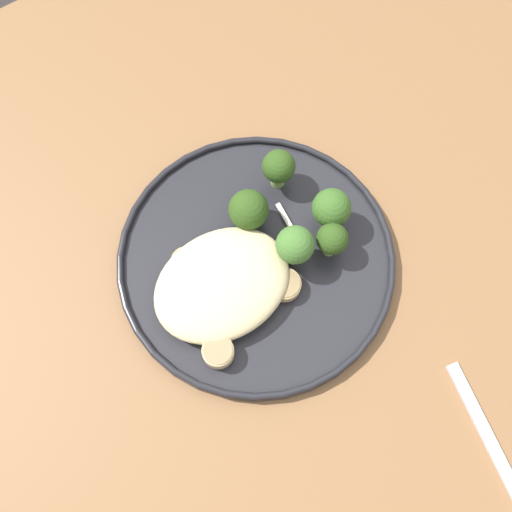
% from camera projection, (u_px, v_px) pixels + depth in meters
% --- Properties ---
extents(ground, '(6.00, 6.00, 0.00)m').
position_uv_depth(ground, '(279.00, 386.00, 1.34)').
color(ground, '#2D2B28').
extents(wooden_dining_table, '(1.40, 1.00, 0.74)m').
position_uv_depth(wooden_dining_table, '(299.00, 300.00, 0.72)').
color(wooden_dining_table, brown).
rests_on(wooden_dining_table, ground).
extents(dinner_plate, '(0.29, 0.29, 0.02)m').
position_uv_depth(dinner_plate, '(256.00, 260.00, 0.65)').
color(dinner_plate, '#232328').
rests_on(dinner_plate, wooden_dining_table).
extents(noodle_bed, '(0.14, 0.11, 0.03)m').
position_uv_depth(noodle_bed, '(222.00, 284.00, 0.62)').
color(noodle_bed, beige).
rests_on(noodle_bed, dinner_plate).
extents(seared_scallop_center_golden, '(0.02, 0.02, 0.02)m').
position_uv_depth(seared_scallop_center_golden, '(183.00, 315.00, 0.61)').
color(seared_scallop_center_golden, '#DBB77A').
rests_on(seared_scallop_center_golden, dinner_plate).
extents(seared_scallop_tiny_bay, '(0.03, 0.03, 0.01)m').
position_uv_depth(seared_scallop_tiny_bay, '(212.00, 294.00, 0.62)').
color(seared_scallop_tiny_bay, '#DBB77A').
rests_on(seared_scallop_tiny_bay, dinner_plate).
extents(seared_scallop_right_edge, '(0.03, 0.03, 0.01)m').
position_uv_depth(seared_scallop_right_edge, '(252.00, 278.00, 0.63)').
color(seared_scallop_right_edge, '#E5C689').
rests_on(seared_scallop_right_edge, dinner_plate).
extents(seared_scallop_left_edge, '(0.03, 0.03, 0.01)m').
position_uv_depth(seared_scallop_left_edge, '(243.00, 296.00, 0.62)').
color(seared_scallop_left_edge, '#DBB77A').
rests_on(seared_scallop_left_edge, dinner_plate).
extents(seared_scallop_front_small, '(0.03, 0.03, 0.01)m').
position_uv_depth(seared_scallop_front_small, '(284.00, 283.00, 0.62)').
color(seared_scallop_front_small, '#DBB77A').
rests_on(seared_scallop_front_small, dinner_plate).
extents(seared_scallop_rear_pale, '(0.03, 0.03, 0.02)m').
position_uv_depth(seared_scallop_rear_pale, '(218.00, 352.00, 0.60)').
color(seared_scallop_rear_pale, '#E5C689').
rests_on(seared_scallop_rear_pale, dinner_plate).
extents(seared_scallop_large_seared, '(0.03, 0.03, 0.01)m').
position_uv_depth(seared_scallop_large_seared, '(186.00, 262.00, 0.63)').
color(seared_scallop_large_seared, '#DBB77A').
rests_on(seared_scallop_large_seared, dinner_plate).
extents(broccoli_floret_split_head, '(0.03, 0.03, 0.05)m').
position_uv_depth(broccoli_floret_split_head, '(332.00, 240.00, 0.62)').
color(broccoli_floret_split_head, '#89A356').
rests_on(broccoli_floret_split_head, dinner_plate).
extents(broccoli_floret_near_rim, '(0.04, 0.04, 0.06)m').
position_uv_depth(broccoli_floret_near_rim, '(293.00, 246.00, 0.61)').
color(broccoli_floret_near_rim, '#89A356').
rests_on(broccoli_floret_near_rim, dinner_plate).
extents(broccoli_floret_right_tilted, '(0.04, 0.04, 0.05)m').
position_uv_depth(broccoli_floret_right_tilted, '(279.00, 168.00, 0.64)').
color(broccoli_floret_right_tilted, '#89A356').
rests_on(broccoli_floret_right_tilted, dinner_plate).
extents(broccoli_floret_tall_stalk, '(0.04, 0.04, 0.05)m').
position_uv_depth(broccoli_floret_tall_stalk, '(249.00, 210.00, 0.63)').
color(broccoli_floret_tall_stalk, '#89A356').
rests_on(broccoli_floret_tall_stalk, dinner_plate).
extents(broccoli_floret_rear_charred, '(0.04, 0.04, 0.06)m').
position_uv_depth(broccoli_floret_rear_charred, '(331.00, 208.00, 0.62)').
color(broccoli_floret_rear_charred, '#89A356').
rests_on(broccoli_floret_rear_charred, dinner_plate).
extents(onion_sliver_pale_crescent, '(0.01, 0.05, 0.00)m').
position_uv_depth(onion_sliver_pale_crescent, '(288.00, 223.00, 0.65)').
color(onion_sliver_pale_crescent, silver).
rests_on(onion_sliver_pale_crescent, dinner_plate).
extents(onion_sliver_short_strip, '(0.01, 0.04, 0.00)m').
position_uv_depth(onion_sliver_short_strip, '(252.00, 261.00, 0.64)').
color(onion_sliver_short_strip, silver).
rests_on(onion_sliver_short_strip, dinner_plate).
extents(dinner_fork, '(0.06, 0.19, 0.00)m').
position_uv_depth(dinner_fork, '(501.00, 464.00, 0.58)').
color(dinner_fork, silver).
rests_on(dinner_fork, wooden_dining_table).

